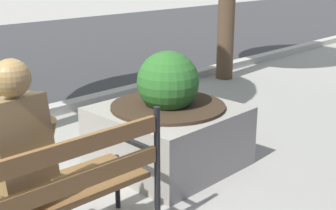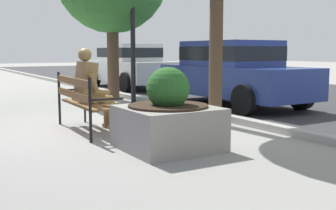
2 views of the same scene
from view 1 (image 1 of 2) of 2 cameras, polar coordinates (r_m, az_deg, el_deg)
park_bench at (r=2.89m, az=-16.87°, el=-10.91°), size 1.82×0.59×0.95m
bronze_statue_seated at (r=3.00m, az=-19.25°, el=-7.38°), size 0.61×0.81×1.37m
concrete_planter at (r=4.36m, az=0.00°, el=-2.56°), size 1.20×1.20×1.11m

